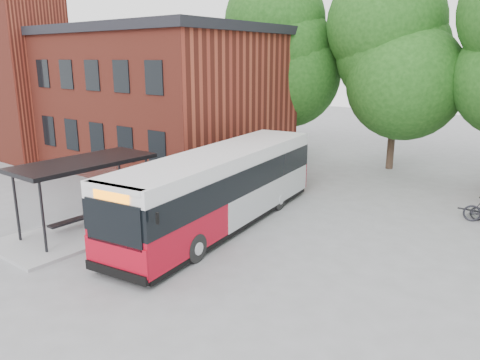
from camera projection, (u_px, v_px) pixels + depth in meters
The scene contains 7 objects.
ground at pixel (188, 250), 16.82m from camera, with size 100.00×100.00×0.00m, color slate.
station_building at pixel (138, 97), 30.33m from camera, with size 18.40×10.40×8.50m, color maroon, non-canonical shape.
clock_tower at pixel (22, 19), 29.60m from camera, with size 5.20×5.20×18.20m, color maroon, non-canonical shape.
bus_shelter at pixel (86, 196), 18.36m from camera, with size 3.60×7.00×2.90m, color black, non-canonical shape.
tree_0 at pixel (288, 76), 31.22m from camera, with size 7.92×7.92×11.00m, color #163F11, non-canonical shape.
tree_1 at pixel (396, 84), 27.91m from camera, with size 7.92×7.92×10.40m, color #163F11, non-canonical shape.
city_bus at pixel (222, 189), 18.94m from camera, with size 2.60×12.22×3.10m, color #A4081A, non-canonical shape.
Camera 1 is at (11.06, -11.21, 6.70)m, focal length 35.00 mm.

